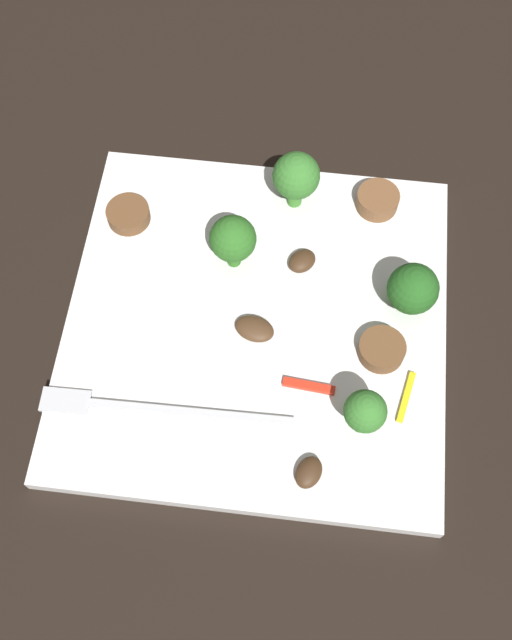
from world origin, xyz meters
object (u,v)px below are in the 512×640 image
object	(u,v)px
mushroom_0	(309,472)
broccoli_floret_1	(233,240)
pepper_strip_1	(309,386)
plate	(256,323)
fork	(147,409)
broccoli_floret_3	(365,412)
sausage_slice_0	(377,200)
pepper_strip_0	(406,397)
sausage_slice_1	(128,214)
broccoli_floret_2	(296,177)
mushroom_2	(302,261)
broccoli_floret_0	(413,289)
mushroom_1	(260,329)
sausage_slice_2	(382,349)

from	to	relation	value
mushroom_0	broccoli_floret_1	bearing A→B (deg)	-65.75
pepper_strip_1	plate	bearing A→B (deg)	-48.04
fork	broccoli_floret_1	size ratio (longest dim) A/B	3.54
broccoli_floret_3	sausage_slice_0	world-z (taller)	broccoli_floret_3
pepper_strip_1	pepper_strip_0	bearing A→B (deg)	179.95
plate	sausage_slice_1	size ratio (longest dim) A/B	8.27
fork	mushroom_0	distance (m)	0.12
fork	pepper_strip_1	bearing A→B (deg)	-166.10
broccoli_floret_1	sausage_slice_1	distance (m)	0.10
fork	pepper_strip_0	distance (m)	0.18
broccoli_floret_3	sausage_slice_1	distance (m)	0.25
broccoli_floret_2	fork	bearing A→B (deg)	65.34
mushroom_2	broccoli_floret_0	bearing A→B (deg)	161.43
fork	sausage_slice_1	world-z (taller)	sausage_slice_1
broccoli_floret_3	mushroom_2	world-z (taller)	broccoli_floret_3
sausage_slice_0	mushroom_0	xyz separation A→B (m)	(0.04, 0.23, -0.00)
broccoli_floret_2	mushroom_1	world-z (taller)	broccoli_floret_2
broccoli_floret_0	mushroom_1	xyz separation A→B (m)	(0.11, 0.03, -0.02)
mushroom_0	pepper_strip_1	bearing A→B (deg)	-85.20
broccoli_floret_0	mushroom_0	distance (m)	0.15
broccoli_floret_0	broccoli_floret_2	xyz separation A→B (m)	(0.09, -0.08, 0.01)
mushroom_0	pepper_strip_1	world-z (taller)	mushroom_0
fork	broccoli_floret_3	xyz separation A→B (m)	(-0.15, -0.01, 0.03)
sausage_slice_1	sausage_slice_0	bearing A→B (deg)	-169.58
mushroom_0	broccoli_floret_0	bearing A→B (deg)	-114.48
broccoli_floret_2	mushroom_0	world-z (taller)	broccoli_floret_2
broccoli_floret_1	mushroom_1	distance (m)	0.07
mushroom_0	pepper_strip_0	distance (m)	0.09
plate	mushroom_2	bearing A→B (deg)	-119.69
broccoli_floret_3	sausage_slice_1	size ratio (longest dim) A/B	1.39
plate	mushroom_1	size ratio (longest dim) A/B	9.50
sausage_slice_2	broccoli_floret_2	bearing A→B (deg)	-58.87
sausage_slice_2	pepper_strip_0	distance (m)	0.04
plate	mushroom_1	world-z (taller)	mushroom_1
broccoli_floret_2	sausage_slice_2	world-z (taller)	broccoli_floret_2
plate	pepper_strip_1	bearing A→B (deg)	131.96
sausage_slice_2	sausage_slice_0	bearing A→B (deg)	-85.85
sausage_slice_0	sausage_slice_2	size ratio (longest dim) A/B	0.99
broccoli_floret_2	mushroom_1	size ratio (longest dim) A/B	1.79
broccoli_floret_1	broccoli_floret_3	bearing A→B (deg)	130.59
plate	broccoli_floret_1	distance (m)	0.07
broccoli_floret_0	sausage_slice_2	size ratio (longest dim) A/B	1.39
sausage_slice_0	mushroom_0	world-z (taller)	sausage_slice_0
broccoli_floret_1	broccoli_floret_3	distance (m)	0.16
mushroom_0	mushroom_2	distance (m)	0.16
broccoli_floret_3	pepper_strip_0	world-z (taller)	broccoli_floret_3
broccoli_floret_1	pepper_strip_0	xyz separation A→B (m)	(-0.14, 0.10, -0.03)
plate	mushroom_0	distance (m)	0.12
sausage_slice_0	pepper_strip_1	distance (m)	0.17
broccoli_floret_1	mushroom_2	distance (m)	0.06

